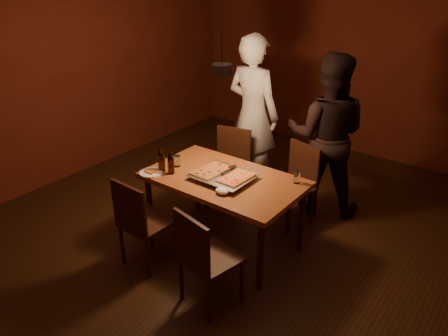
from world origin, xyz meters
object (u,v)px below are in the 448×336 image
Objects in this scene: chair_near_left at (139,216)px; pizza_tray at (223,177)px; pendant_lamp at (222,69)px; diner_white at (253,114)px; chair_near_right at (203,252)px; plate_slice at (151,173)px; diner_dark at (326,135)px; chair_far_left at (230,160)px; dining_table at (224,184)px; beer_bottle_a at (161,159)px; beer_bottle_b at (171,162)px; chair_far_right at (296,177)px.

chair_near_left reaches higher than pizza_tray.
pendant_lamp is (-0.12, 0.13, 0.99)m from pizza_tray.
chair_near_right is at bearing 116.67° from diner_white.
pizza_tray is at bearing 114.95° from diner_white.
plate_slice is at bearing 122.19° from chair_near_left.
diner_white is 0.95m from diner_dark.
diner_dark is at bearing -164.53° from chair_far_left.
beer_bottle_a is at bearing -156.30° from dining_table.
diner_white is (-0.50, 1.23, 0.28)m from dining_table.
diner_white is at bearing 91.36° from beer_bottle_b.
pendant_lamp is at bearing 73.76° from chair_far_right.
pendant_lamp reaches higher than dining_table.
chair_near_left is 1.85× the size of beer_bottle_a.
beer_bottle_a reaches higher than dining_table.
beer_bottle_a is at bearing 71.57° from chair_far_left.
pizza_tray is at bearing 127.89° from chair_near_right.
chair_near_left is at bearing -59.70° from plate_slice.
beer_bottle_a is 0.14× the size of diner_white.
chair_far_left is at bearing 20.71° from chair_far_right.
diner_white is at bearing 111.99° from dining_table.
beer_bottle_a is (-0.10, -1.00, 0.34)m from chair_far_left.
diner_dark is at bearing -175.84° from diner_white.
pendant_lamp is at bearing 36.89° from beer_bottle_a.
diner_dark is at bearing 69.82° from pizza_tray.
chair_far_left is 1.80m from chair_near_right.
pizza_tray is 0.64m from beer_bottle_a.
plate_slice is (-0.63, -0.33, -0.01)m from pizza_tray.
chair_far_right is 2.29× the size of plate_slice.
pendant_lamp is at bearing 41.86° from plate_slice.
diner_dark is at bearing 58.41° from beer_bottle_b.
chair_near_right is at bearing -63.57° from dining_table.
beer_bottle_b is (0.02, -0.99, 0.33)m from chair_far_left.
diner_white is (-0.02, 0.48, 0.42)m from chair_far_left.
diner_white is (-0.10, 1.98, 0.42)m from chair_near_left.
chair_far_right is 0.29× the size of diner_dark.
chair_far_right is 1.54m from plate_slice.
dining_table is 5.73× the size of beer_bottle_a.
chair_near_right is 1.09m from beer_bottle_b.
dining_table is 1.35m from diner_white.
dining_table is 2.87× the size of chair_far_right.
chair_far_left is 1.14m from plate_slice.
beer_bottle_a is 0.12m from beer_bottle_b.
chair_far_left is 0.96× the size of chair_far_right.
chair_far_right and chair_near_left have the same top height.
beer_bottle_b is at bearing 94.23° from diner_white.
dining_table is 2.73× the size of pizza_tray.
chair_far_right is at bearing 66.70° from pizza_tray.
pendant_lamp is (-0.56, -1.15, 0.86)m from diner_dark.
pendant_lamp is (0.47, 0.36, 0.88)m from beer_bottle_a.
chair_far_right is 1.48m from pendant_lamp.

